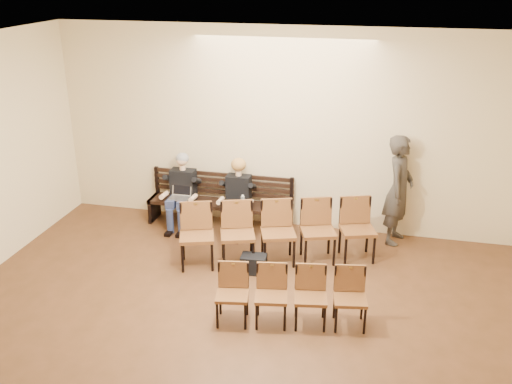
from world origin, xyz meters
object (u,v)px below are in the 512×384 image
Objects in this scene: passerby at (400,182)px; water_bottle at (243,208)px; seated_man at (182,191)px; chair_row_back at (291,297)px; bag at (254,264)px; chair_row_front at (278,233)px; laptop at (179,199)px; seated_woman at (237,199)px; bench at (220,214)px.

water_bottle is at bearing 114.03° from passerby.
chair_row_back is at bearing -46.69° from seated_man.
seated_man is 3.54m from chair_row_back.
water_bottle is 0.11× the size of chair_row_back.
bag is 0.13× the size of chair_row_front.
chair_row_front is at bearing -26.52° from seated_man.
chair_row_front is 1.57× the size of chair_row_back.
passerby is at bearing 3.01° from laptop.
bag is 0.62m from chair_row_front.
bag is at bearing 140.47° from passerby.
laptop is at bearing 143.72° from bag.
seated_woman is at bearing 121.82° from water_bottle.
laptop is at bearing 109.29° from passerby.
laptop is 0.18× the size of chair_row_back.
seated_man is 2.20m from bag.
passerby reaches higher than water_bottle.
laptop is 0.90× the size of bag.
passerby reaches higher than bench.
seated_woman is 0.62× the size of chair_row_back.
water_bottle is at bearing 112.31° from bag.
seated_man reaches higher than laptop.
seated_woman is at bearing 0.00° from seated_man.
bag is 2.79m from passerby.
passerby is at bearing 1.87° from bench.
chair_row_back reaches higher than laptop.
bench is 6.76× the size of bag.
seated_woman reaches higher than bench.
seated_woman reaches higher than water_bottle.
bench is 0.79m from seated_man.
passerby is at bearing 15.25° from chair_row_front.
water_bottle is 1.26m from bag.
bag is at bearing -56.67° from bench.
seated_man is 1.08× the size of seated_woman.
seated_woman is 0.56× the size of passerby.
water_bottle is 0.07× the size of chair_row_front.
bench is 1.70m from chair_row_front.
laptop is at bearing 125.56° from chair_row_back.
laptop is at bearing -83.83° from seated_man.
bag is (0.62, -1.37, -0.46)m from seated_woman.
chair_row_front reaches higher than chair_row_back.
bench is at bearing 161.65° from seated_woman.
seated_woman is (1.02, 0.00, -0.05)m from seated_man.
seated_man is at bearing 123.68° from chair_row_back.
passerby is 3.15m from chair_row_back.
chair_row_front is (-1.79, -1.19, -0.58)m from passerby.
bag is at bearing -144.17° from chair_row_front.
seated_man reaches higher than seated_woman.
laptop is 0.16× the size of passerby.
chair_row_front is 1.68m from chair_row_back.
seated_man is at bearing 106.47° from passerby.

